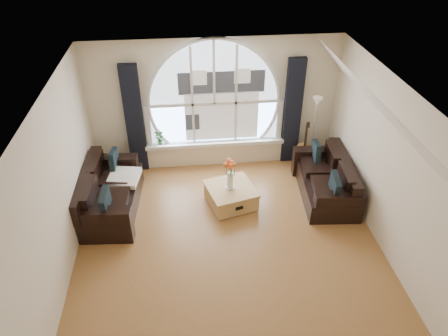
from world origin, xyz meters
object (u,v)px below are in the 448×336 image
floor_lamp (313,134)px  vase_flowers (230,171)px  sofa_left (109,192)px  potted_plant (159,137)px  coffee_chest (231,195)px  guitar (304,142)px  sofa_right (326,178)px

floor_lamp → vase_flowers: bearing=-149.3°
sofa_left → potted_plant: (0.90, 1.34, 0.32)m
sofa_left → floor_lamp: bearing=18.3°
coffee_chest → vase_flowers: size_ratio=1.20×
vase_flowers → guitar: vase_flowers is taller
sofa_left → guitar: size_ratio=1.76×
coffee_chest → potted_plant: bearing=118.1°
floor_lamp → potted_plant: 3.15m
sofa_right → potted_plant: (-3.14, 1.34, 0.32)m
sofa_left → guitar: 4.07m
coffee_chest → guitar: 2.11m
sofa_right → potted_plant: 3.43m
coffee_chest → sofa_right: bearing=-12.4°
sofa_left → sofa_right: bearing=4.3°
guitar → sofa_right: bearing=-69.2°
sofa_right → coffee_chest: bearing=-172.6°
vase_flowers → floor_lamp: 2.13m
sofa_left → potted_plant: size_ratio=5.65×
sofa_left → potted_plant: potted_plant is taller
sofa_left → vase_flowers: bearing=2.1°
coffee_chest → potted_plant: 2.00m
sofa_left → vase_flowers: 2.23m
floor_lamp → guitar: size_ratio=1.51×
sofa_right → coffee_chest: sofa_right is taller
vase_flowers → potted_plant: vase_flowers is taller
sofa_right → floor_lamp: floor_lamp is taller
vase_flowers → guitar: bearing=35.2°
coffee_chest → guitar: bearing=20.6°
sofa_left → coffee_chest: (2.21, -0.08, -0.19)m
sofa_right → sofa_left: bearing=-175.1°
sofa_right → floor_lamp: (-0.00, 1.01, 0.40)m
vase_flowers → potted_plant: size_ratio=2.12×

